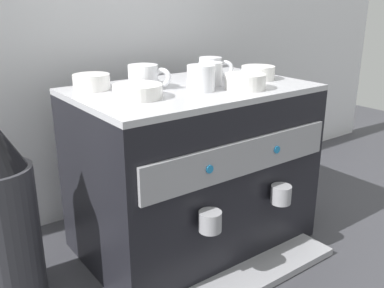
% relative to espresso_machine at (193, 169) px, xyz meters
% --- Properties ---
extents(ground_plane, '(4.00, 4.00, 0.00)m').
position_rel_espresso_machine_xyz_m(ground_plane, '(0.00, 0.00, -0.24)').
color(ground_plane, '#38383D').
extents(tiled_backsplash_wall, '(2.80, 0.03, 1.18)m').
position_rel_espresso_machine_xyz_m(tiled_backsplash_wall, '(0.00, 0.38, 0.35)').
color(tiled_backsplash_wall, silver).
rests_on(tiled_backsplash_wall, ground_plane).
extents(espresso_machine, '(0.65, 0.53, 0.48)m').
position_rel_espresso_machine_xyz_m(espresso_machine, '(0.00, 0.00, 0.00)').
color(espresso_machine, black).
rests_on(espresso_machine, ground_plane).
extents(ceramic_cup_0, '(0.10, 0.07, 0.06)m').
position_rel_espresso_machine_xyz_m(ceramic_cup_0, '(0.05, -0.01, 0.28)').
color(ceramic_cup_0, white).
rests_on(ceramic_cup_0, espresso_machine).
extents(ceramic_cup_1, '(0.09, 0.08, 0.07)m').
position_rel_espresso_machine_xyz_m(ceramic_cup_1, '(0.11, 0.05, 0.28)').
color(ceramic_cup_1, white).
rests_on(ceramic_cup_1, espresso_machine).
extents(ceramic_cup_2, '(0.10, 0.10, 0.06)m').
position_rel_espresso_machine_xyz_m(ceramic_cup_2, '(-0.12, 0.05, 0.28)').
color(ceramic_cup_2, white).
rests_on(ceramic_cup_2, espresso_machine).
extents(ceramic_cup_3, '(0.09, 0.10, 0.07)m').
position_rel_espresso_machine_xyz_m(ceramic_cup_3, '(-0.01, -0.05, 0.28)').
color(ceramic_cup_3, white).
rests_on(ceramic_cup_3, espresso_machine).
extents(ceramic_bowl_0, '(0.11, 0.11, 0.04)m').
position_rel_espresso_machine_xyz_m(ceramic_bowl_0, '(0.09, -0.11, 0.26)').
color(ceramic_bowl_0, white).
rests_on(ceramic_bowl_0, espresso_machine).
extents(ceramic_bowl_1, '(0.10, 0.10, 0.04)m').
position_rel_espresso_machine_xyz_m(ceramic_bowl_1, '(-0.24, 0.13, 0.26)').
color(ceramic_bowl_1, white).
rests_on(ceramic_bowl_1, espresso_machine).
extents(ceramic_bowl_2, '(0.10, 0.10, 0.04)m').
position_rel_espresso_machine_xyz_m(ceramic_bowl_2, '(0.22, -0.03, 0.26)').
color(ceramic_bowl_2, white).
rests_on(ceramic_bowl_2, espresso_machine).
extents(ceramic_bowl_3, '(0.12, 0.12, 0.03)m').
position_rel_espresso_machine_xyz_m(ceramic_bowl_3, '(-0.19, -0.03, 0.26)').
color(ceramic_bowl_3, white).
rests_on(ceramic_bowl_3, espresso_machine).
extents(coffee_grinder, '(0.17, 0.17, 0.49)m').
position_rel_espresso_machine_xyz_m(coffee_grinder, '(-0.52, 0.05, -0.01)').
color(coffee_grinder, '#333338').
rests_on(coffee_grinder, ground_plane).
extents(milk_pitcher, '(0.10, 0.10, 0.14)m').
position_rel_espresso_machine_xyz_m(milk_pitcher, '(0.44, -0.03, -0.17)').
color(milk_pitcher, '#B7B7BC').
rests_on(milk_pitcher, ground_plane).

